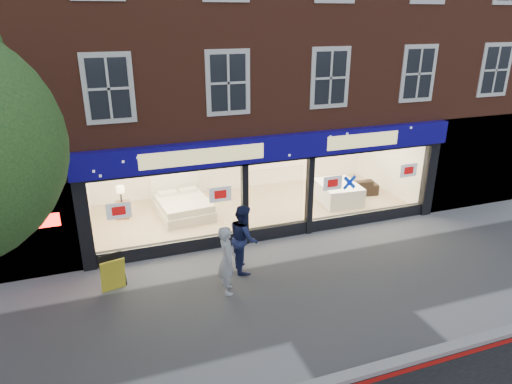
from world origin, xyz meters
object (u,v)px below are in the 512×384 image
pedestrian_grey (227,260)px  pedestrian_blue (244,238)px  display_bed (183,205)px  mattress_stack (338,192)px  a_board (113,273)px  sofa (349,186)px

pedestrian_grey → pedestrian_blue: (0.72, 0.89, 0.04)m
display_bed → pedestrian_grey: 4.87m
display_bed → mattress_stack: bearing=-12.6°
mattress_stack → a_board: size_ratio=1.94×
display_bed → sofa: (6.32, -0.22, -0.03)m
display_bed → pedestrian_grey: (0.17, -4.84, 0.46)m
mattress_stack → pedestrian_blue: (-4.66, -3.25, 0.50)m
display_bed → sofa: 6.32m
mattress_stack → sofa: bearing=32.1°
pedestrian_grey → sofa: bearing=-45.1°
a_board → pedestrian_grey: (2.66, -1.03, 0.42)m
display_bed → pedestrian_grey: pedestrian_grey is taller
display_bed → a_board: (-2.50, -3.81, 0.04)m
pedestrian_blue → display_bed: bearing=19.8°
display_bed → pedestrian_grey: bearing=-93.4°
mattress_stack → pedestrian_blue: size_ratio=0.97×
mattress_stack → pedestrian_grey: size_ratio=1.01×
pedestrian_grey → a_board: bearing=76.8°
display_bed → sofa: size_ratio=1.07×
sofa → pedestrian_grey: size_ratio=1.16×
sofa → pedestrian_grey: pedestrian_grey is taller
pedestrian_grey → pedestrian_blue: size_ratio=0.95×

